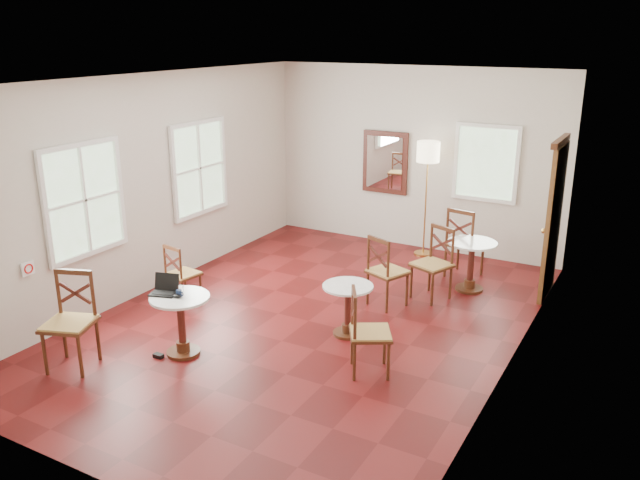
# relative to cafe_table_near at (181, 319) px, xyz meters

# --- Properties ---
(ground) EXTENTS (7.00, 7.00, 0.00)m
(ground) POSITION_rel_cafe_table_near_xyz_m (0.82, 1.46, -0.44)
(ground) COLOR #570E0F
(ground) RESTS_ON ground
(room_shell) EXTENTS (5.02, 7.02, 3.01)m
(room_shell) POSITION_rel_cafe_table_near_xyz_m (0.76, 1.73, 1.45)
(room_shell) COLOR beige
(room_shell) RESTS_ON ground
(cafe_table_near) EXTENTS (0.67, 0.67, 0.71)m
(cafe_table_near) POSITION_rel_cafe_table_near_xyz_m (0.00, 0.00, 0.00)
(cafe_table_near) COLOR #472311
(cafe_table_near) RESTS_ON ground
(cafe_table_mid) EXTENTS (0.61, 0.61, 0.64)m
(cafe_table_mid) POSITION_rel_cafe_table_near_xyz_m (1.42, 1.35, -0.04)
(cafe_table_mid) COLOR #472311
(cafe_table_mid) RESTS_ON ground
(cafe_table_back) EXTENTS (0.68, 0.68, 0.72)m
(cafe_table_back) POSITION_rel_cafe_table_near_xyz_m (2.30, 3.47, 0.01)
(cafe_table_back) COLOR #472311
(cafe_table_back) RESTS_ON ground
(chair_near_a) EXTENTS (0.44, 0.44, 0.84)m
(chair_near_a) POSITION_rel_cafe_table_near_xyz_m (-0.96, 1.13, -0.02)
(chair_near_a) COLOR #472311
(chair_near_a) RESTS_ON ground
(chair_near_b) EXTENTS (0.63, 0.63, 1.07)m
(chair_near_b) POSITION_rel_cafe_table_near_xyz_m (-0.86, -0.80, 0.09)
(chair_near_b) COLOR #472311
(chair_near_b) RESTS_ON ground
(chair_mid_a) EXTENTS (0.59, 0.59, 0.98)m
(chair_mid_a) POSITION_rel_cafe_table_near_xyz_m (1.47, 2.38, 0.05)
(chair_mid_a) COLOR #472311
(chair_mid_a) RESTS_ON ground
(chair_mid_b) EXTENTS (0.60, 0.60, 0.95)m
(chair_mid_b) POSITION_rel_cafe_table_near_xyz_m (2.02, 0.64, 0.03)
(chair_mid_b) COLOR #472311
(chair_mid_b) RESTS_ON ground
(chair_back_a) EXTENTS (0.57, 0.57, 1.07)m
(chair_back_a) POSITION_rel_cafe_table_near_xyz_m (2.04, 3.94, 0.09)
(chair_back_a) COLOR #472311
(chair_back_a) RESTS_ON ground
(chair_back_b) EXTENTS (0.60, 0.60, 1.00)m
(chair_back_b) POSITION_rel_cafe_table_near_xyz_m (1.92, 2.94, 0.06)
(chair_back_b) COLOR #472311
(chair_back_b) RESTS_ON ground
(floor_lamp) EXTENTS (0.36, 0.36, 1.87)m
(floor_lamp) POSITION_rel_cafe_table_near_xyz_m (1.18, 4.61, 1.14)
(floor_lamp) COLOR #BF8C3F
(floor_lamp) RESTS_ON ground
(laptop) EXTENTS (0.35, 0.32, 0.21)m
(laptop) POSITION_rel_cafe_table_near_xyz_m (-0.21, 0.01, 0.32)
(laptop) COLOR black
(laptop) RESTS_ON cafe_table_near
(mouse) EXTENTS (0.11, 0.08, 0.04)m
(mouse) POSITION_rel_cafe_table_near_xyz_m (0.00, -0.04, 0.29)
(mouse) COLOR black
(mouse) RESTS_ON cafe_table_near
(navy_mug) EXTENTS (0.10, 0.06, 0.08)m
(navy_mug) POSITION_rel_cafe_table_near_xyz_m (-0.00, -0.00, 0.31)
(navy_mug) COLOR #101B35
(navy_mug) RESTS_ON cafe_table_near
(water_glass) EXTENTS (0.07, 0.07, 0.11)m
(water_glass) POSITION_rel_cafe_table_near_xyz_m (-0.01, 0.04, 0.33)
(water_glass) COLOR white
(water_glass) RESTS_ON cafe_table_near
(power_adapter) EXTENTS (0.11, 0.07, 0.05)m
(power_adapter) POSITION_rel_cafe_table_near_xyz_m (-0.18, -0.21, -0.42)
(power_adapter) COLOR black
(power_adapter) RESTS_ON ground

